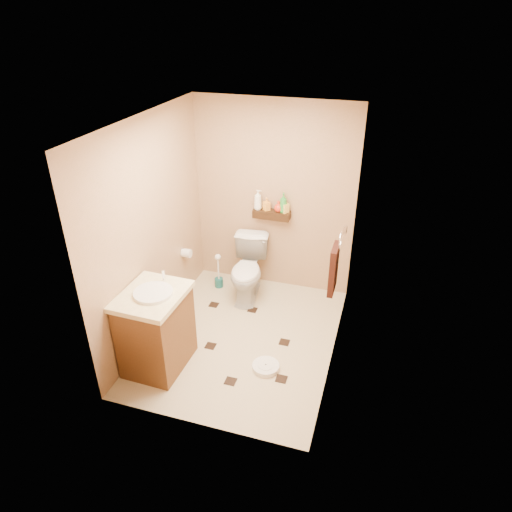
% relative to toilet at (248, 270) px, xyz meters
% --- Properties ---
extents(ground, '(2.50, 2.50, 0.00)m').
position_rel_toilet_xyz_m(ground, '(0.20, -0.83, -0.38)').
color(ground, beige).
rests_on(ground, ground).
extents(wall_back, '(2.00, 0.04, 2.40)m').
position_rel_toilet_xyz_m(wall_back, '(0.20, 0.42, 0.82)').
color(wall_back, tan).
rests_on(wall_back, ground).
extents(wall_front, '(2.00, 0.04, 2.40)m').
position_rel_toilet_xyz_m(wall_front, '(0.20, -2.08, 0.82)').
color(wall_front, tan).
rests_on(wall_front, ground).
extents(wall_left, '(0.04, 2.50, 2.40)m').
position_rel_toilet_xyz_m(wall_left, '(-0.80, -0.83, 0.82)').
color(wall_left, tan).
rests_on(wall_left, ground).
extents(wall_right, '(0.04, 2.50, 2.40)m').
position_rel_toilet_xyz_m(wall_right, '(1.20, -0.83, 0.82)').
color(wall_right, tan).
rests_on(wall_right, ground).
extents(ceiling, '(2.00, 2.50, 0.02)m').
position_rel_toilet_xyz_m(ceiling, '(0.20, -0.83, 2.02)').
color(ceiling, white).
rests_on(ceiling, wall_back).
extents(wall_shelf, '(0.46, 0.14, 0.10)m').
position_rel_toilet_xyz_m(wall_shelf, '(0.20, 0.34, 0.64)').
color(wall_shelf, '#33200D').
rests_on(wall_shelf, wall_back).
extents(floor_accents, '(1.23, 1.33, 0.01)m').
position_rel_toilet_xyz_m(floor_accents, '(0.24, -0.88, -0.38)').
color(floor_accents, black).
rests_on(floor_accents, ground).
extents(toilet, '(0.52, 0.80, 0.76)m').
position_rel_toilet_xyz_m(toilet, '(0.00, 0.00, 0.00)').
color(toilet, white).
rests_on(toilet, ground).
extents(vanity, '(0.61, 0.73, 1.00)m').
position_rel_toilet_xyz_m(vanity, '(-0.50, -1.46, 0.07)').
color(vanity, brown).
rests_on(vanity, ground).
extents(bathroom_scale, '(0.31, 0.31, 0.06)m').
position_rel_toilet_xyz_m(bathroom_scale, '(0.59, -1.23, -0.35)').
color(bathroom_scale, white).
rests_on(bathroom_scale, ground).
extents(toilet_brush, '(0.11, 0.11, 0.49)m').
position_rel_toilet_xyz_m(toilet_brush, '(-0.44, 0.09, -0.21)').
color(toilet_brush, '#175B5C').
rests_on(toilet_brush, ground).
extents(towel_ring, '(0.12, 0.30, 0.76)m').
position_rel_toilet_xyz_m(towel_ring, '(1.12, -0.58, 0.56)').
color(towel_ring, silver).
rests_on(towel_ring, wall_right).
extents(toilet_paper, '(0.12, 0.11, 0.12)m').
position_rel_toilet_xyz_m(toilet_paper, '(-0.74, -0.18, 0.22)').
color(toilet_paper, white).
rests_on(toilet_paper, wall_left).
extents(bottle_a, '(0.11, 0.11, 0.25)m').
position_rel_toilet_xyz_m(bottle_a, '(0.03, 0.34, 0.81)').
color(bottle_a, white).
rests_on(bottle_a, wall_shelf).
extents(bottle_b, '(0.10, 0.10, 0.16)m').
position_rel_toilet_xyz_m(bottle_b, '(0.14, 0.34, 0.77)').
color(bottle_b, '#FFA835').
rests_on(bottle_b, wall_shelf).
extents(bottle_c, '(0.14, 0.14, 0.14)m').
position_rel_toilet_xyz_m(bottle_c, '(0.29, 0.34, 0.76)').
color(bottle_c, red).
rests_on(bottle_c, wall_shelf).
extents(bottle_d, '(0.12, 0.12, 0.24)m').
position_rel_toilet_xyz_m(bottle_d, '(0.35, 0.34, 0.81)').
color(bottle_d, green).
rests_on(bottle_d, wall_shelf).
extents(bottle_e, '(0.11, 0.11, 0.17)m').
position_rel_toilet_xyz_m(bottle_e, '(0.37, 0.34, 0.78)').
color(bottle_e, '#FFD654').
rests_on(bottle_e, wall_shelf).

